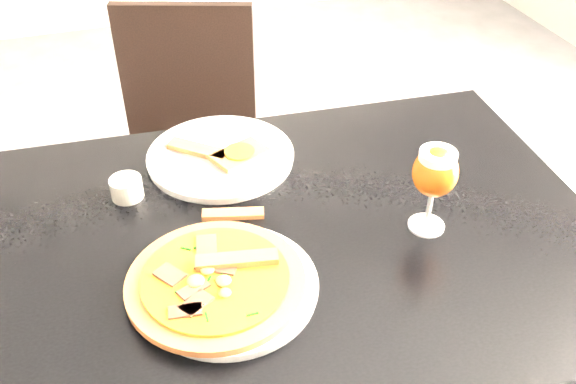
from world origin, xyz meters
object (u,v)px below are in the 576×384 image
object	(u,v)px
dining_table	(270,272)
pizza	(216,280)
chair_far	(188,151)
beer_glass	(435,173)

from	to	relation	value
dining_table	pizza	distance (m)	0.19
chair_far	pizza	world-z (taller)	chair_far
chair_far	pizza	size ratio (longest dim) A/B	3.02
chair_far	beer_glass	bearing A→B (deg)	-49.59
chair_far	beer_glass	distance (m)	0.93
dining_table	pizza	world-z (taller)	pizza
dining_table	beer_glass	world-z (taller)	beer_glass
beer_glass	dining_table	bearing A→B (deg)	167.59
pizza	dining_table	bearing A→B (deg)	40.94
dining_table	beer_glass	distance (m)	0.35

